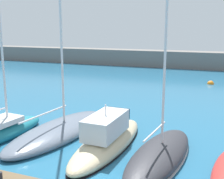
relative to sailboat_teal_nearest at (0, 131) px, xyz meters
name	(u,v)px	position (x,y,z in m)	size (l,w,h in m)	color
breakwater_seawall	(199,60)	(9.27, 39.93, 1.09)	(108.00, 3.73, 3.03)	slate
sailboat_teal_nearest	(0,131)	(0.00, 0.00, 0.00)	(3.08, 7.69, 11.92)	#19707F
sailboat_slate_second	(59,129)	(3.49, 1.92, -0.05)	(4.45, 10.44, 21.55)	slate
motorboat_sand_third	(108,139)	(7.46, 1.12, 0.10)	(2.70, 9.30, 3.24)	beige
sailboat_charcoal_fourth	(160,154)	(10.86, 0.49, -0.07)	(3.42, 8.66, 15.57)	#2D2D33
mooring_buoy_orange	(211,84)	(12.22, 25.21, -0.42)	(0.88, 0.88, 0.88)	orange
dock_bollard	(0,177)	(4.93, -5.41, 0.37)	(0.20, 0.20, 0.44)	black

